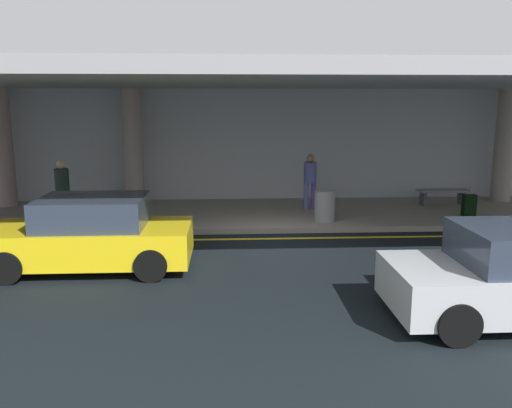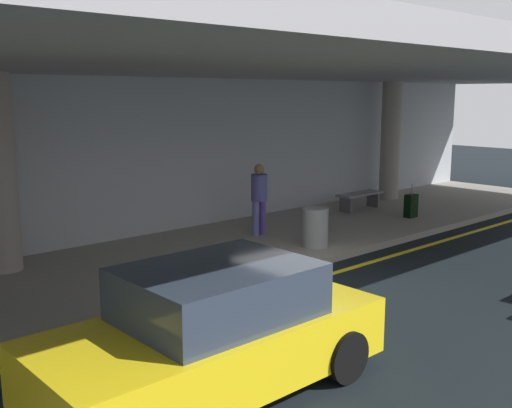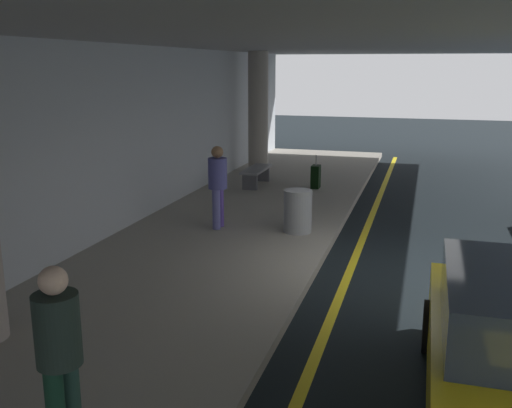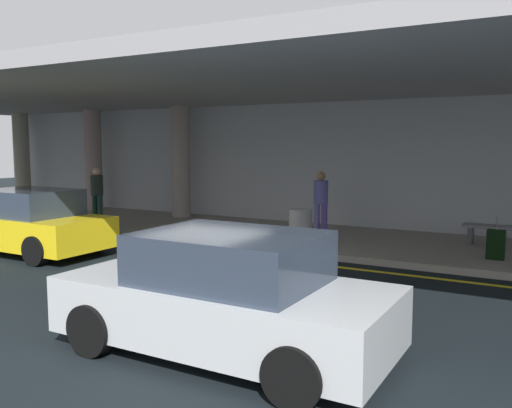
{
  "view_description": "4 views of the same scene",
  "coord_description": "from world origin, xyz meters",
  "px_view_note": "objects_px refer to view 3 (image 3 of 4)",
  "views": [
    {
      "loc": [
        -1.01,
        -12.15,
        3.4
      ],
      "look_at": [
        -0.29,
        1.31,
        0.73
      ],
      "focal_mm": 36.61,
      "sensor_mm": 36.0,
      "label": 1
    },
    {
      "loc": [
        -7.82,
        -6.85,
        3.4
      ],
      "look_at": [
        0.41,
        2.31,
        1.16
      ],
      "focal_mm": 42.38,
      "sensor_mm": 36.0,
      "label": 2
    },
    {
      "loc": [
        -9.3,
        -0.61,
        3.4
      ],
      "look_at": [
        0.16,
        2.19,
        1.03
      ],
      "focal_mm": 40.74,
      "sensor_mm": 36.0,
      "label": 3
    },
    {
      "loc": [
        7.04,
        -9.98,
        2.54
      ],
      "look_at": [
        0.33,
        1.88,
        1.04
      ],
      "focal_mm": 38.02,
      "sensor_mm": 36.0,
      "label": 4
    }
  ],
  "objects_px": {
    "traveler_with_luggage": "(59,348)",
    "suitcase_upright_primary": "(316,177)",
    "person_waiting_for_ride": "(218,181)",
    "bench_metal": "(256,173)",
    "support_column_right_mid": "(258,112)",
    "trash_bin_steel": "(298,211)"
  },
  "relations": [
    {
      "from": "trash_bin_steel",
      "to": "bench_metal",
      "type": "bearing_deg",
      "value": 26.57
    },
    {
      "from": "person_waiting_for_ride",
      "to": "bench_metal",
      "type": "xyz_separation_m",
      "value": [
        4.34,
        0.47,
        -0.61
      ]
    },
    {
      "from": "traveler_with_luggage",
      "to": "suitcase_upright_primary",
      "type": "relative_size",
      "value": 1.87
    },
    {
      "from": "support_column_right_mid",
      "to": "trash_bin_steel",
      "type": "distance_m",
      "value": 7.06
    },
    {
      "from": "traveler_with_luggage",
      "to": "bench_metal",
      "type": "distance_m",
      "value": 11.49
    },
    {
      "from": "suitcase_upright_primary",
      "to": "bench_metal",
      "type": "distance_m",
      "value": 1.64
    },
    {
      "from": "person_waiting_for_ride",
      "to": "trash_bin_steel",
      "type": "bearing_deg",
      "value": -107.93
    },
    {
      "from": "support_column_right_mid",
      "to": "traveler_with_luggage",
      "type": "relative_size",
      "value": 2.17
    },
    {
      "from": "bench_metal",
      "to": "trash_bin_steel",
      "type": "height_order",
      "value": "trash_bin_steel"
    },
    {
      "from": "traveler_with_luggage",
      "to": "person_waiting_for_ride",
      "type": "height_order",
      "value": "same"
    },
    {
      "from": "bench_metal",
      "to": "traveler_with_luggage",
      "type": "bearing_deg",
      "value": -171.76
    },
    {
      "from": "traveler_with_luggage",
      "to": "suitcase_upright_primary",
      "type": "height_order",
      "value": "traveler_with_luggage"
    },
    {
      "from": "person_waiting_for_ride",
      "to": "suitcase_upright_primary",
      "type": "relative_size",
      "value": 1.87
    },
    {
      "from": "person_waiting_for_ride",
      "to": "bench_metal",
      "type": "height_order",
      "value": "person_waiting_for_ride"
    },
    {
      "from": "suitcase_upright_primary",
      "to": "person_waiting_for_ride",
      "type": "bearing_deg",
      "value": 163.7
    },
    {
      "from": "suitcase_upright_primary",
      "to": "bench_metal",
      "type": "xyz_separation_m",
      "value": [
        -0.1,
        1.64,
        0.04
      ]
    },
    {
      "from": "person_waiting_for_ride",
      "to": "traveler_with_luggage",
      "type": "bearing_deg",
      "value": 165.89
    },
    {
      "from": "support_column_right_mid",
      "to": "bench_metal",
      "type": "relative_size",
      "value": 2.28
    },
    {
      "from": "support_column_right_mid",
      "to": "trash_bin_steel",
      "type": "relative_size",
      "value": 4.29
    },
    {
      "from": "support_column_right_mid",
      "to": "person_waiting_for_ride",
      "type": "bearing_deg",
      "value": -170.76
    },
    {
      "from": "person_waiting_for_ride",
      "to": "trash_bin_steel",
      "type": "xyz_separation_m",
      "value": [
        0.16,
        -1.62,
        -0.54
      ]
    },
    {
      "from": "suitcase_upright_primary",
      "to": "trash_bin_steel",
      "type": "distance_m",
      "value": 4.31
    }
  ]
}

